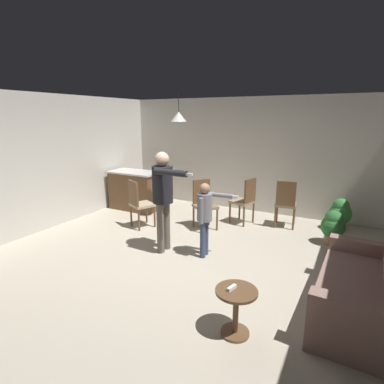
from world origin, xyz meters
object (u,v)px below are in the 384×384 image
object	(u,v)px
dining_chair_by_counter	(139,202)
potted_plant_corner	(340,213)
side_table_by_couch	(236,307)
couch_floral	(365,291)
potted_plant_by_wall	(333,226)
spare_remote_on_table	(232,288)
dining_chair_near_wall	(245,199)
kitchen_counter	(135,190)
person_adult	(163,191)
dining_chair_spare	(286,202)
person_child	(205,212)
dining_chair_centre_back	(204,202)

from	to	relation	value
dining_chair_by_counter	potted_plant_corner	xyz separation A→B (m)	(3.67, 1.80, -0.18)
side_table_by_couch	couch_floral	bearing A→B (deg)	39.30
potted_plant_by_wall	side_table_by_couch	bearing A→B (deg)	-102.78
potted_plant_corner	spare_remote_on_table	xyz separation A→B (m)	(-0.82, -3.94, 0.17)
dining_chair_near_wall	couch_floral	bearing A→B (deg)	-121.91
kitchen_counter	person_adult	size ratio (longest dim) A/B	0.74
potted_plant_corner	side_table_by_couch	bearing A→B (deg)	-101.13
couch_floral	side_table_by_couch	world-z (taller)	couch_floral
potted_plant_corner	spare_remote_on_table	distance (m)	4.03
couch_floral	person_adult	bearing A→B (deg)	83.47
dining_chair_spare	person_child	bearing A→B (deg)	-120.73
dining_chair_by_counter	dining_chair_centre_back	world-z (taller)	same
dining_chair_centre_back	person_adult	bearing A→B (deg)	34.03
person_child	dining_chair_centre_back	bearing A→B (deg)	-156.67
person_child	kitchen_counter	bearing A→B (deg)	-124.33
person_adult	dining_chair_by_counter	bearing A→B (deg)	-122.80
kitchen_counter	dining_chair_by_counter	xyz separation A→B (m)	(0.91, -1.01, 0.07)
side_table_by_couch	potted_plant_corner	distance (m)	4.00
dining_chair_spare	potted_plant_by_wall	xyz separation A→B (m)	(0.94, -0.48, -0.20)
side_table_by_couch	dining_chair_spare	world-z (taller)	dining_chair_spare
potted_plant_corner	potted_plant_by_wall	xyz separation A→B (m)	(-0.08, -0.85, -0.01)
couch_floral	dining_chair_spare	size ratio (longest dim) A/B	1.83
dining_chair_by_counter	dining_chair_spare	world-z (taller)	same
side_table_by_couch	person_child	size ratio (longest dim) A/B	0.42
couch_floral	potted_plant_by_wall	distance (m)	2.16
kitchen_counter	couch_floral	bearing A→B (deg)	-23.48
couch_floral	spare_remote_on_table	world-z (taller)	couch_floral
kitchen_counter	person_child	distance (m)	3.15
couch_floral	dining_chair_centre_back	bearing A→B (deg)	60.49
couch_floral	dining_chair_spare	xyz separation A→B (m)	(-1.43, 2.58, 0.21)
potted_plant_by_wall	dining_chair_by_counter	bearing A→B (deg)	-165.22
side_table_by_couch	dining_chair_spare	size ratio (longest dim) A/B	0.52
person_adult	person_child	size ratio (longest dim) A/B	1.38
dining_chair_spare	potted_plant_by_wall	bearing A→B (deg)	-34.58
person_child	potted_plant_by_wall	xyz separation A→B (m)	(1.81, 1.53, -0.42)
potted_plant_by_wall	spare_remote_on_table	distance (m)	3.18
spare_remote_on_table	kitchen_counter	bearing A→B (deg)	140.04
couch_floral	potted_plant_corner	xyz separation A→B (m)	(-0.41, 2.96, 0.03)
potted_plant_corner	person_adult	bearing A→B (deg)	-135.84
dining_chair_by_counter	spare_remote_on_table	distance (m)	3.56
person_adult	dining_chair_by_counter	size ratio (longest dim) A/B	1.70
potted_plant_corner	dining_chair_near_wall	bearing A→B (deg)	-163.43
dining_chair_centre_back	dining_chair_by_counter	bearing A→B (deg)	-24.25
couch_floral	potted_plant_by_wall	size ratio (longest dim) A/B	2.88
person_child	side_table_by_couch	bearing A→B (deg)	31.98
couch_floral	side_table_by_couch	distance (m)	1.53
couch_floral	person_adult	size ratio (longest dim) A/B	1.07
side_table_by_couch	dining_chair_spare	bearing A→B (deg)	93.95
kitchen_counter	person_adult	distance (m)	2.70
dining_chair_centre_back	couch_floral	bearing A→B (deg)	96.72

